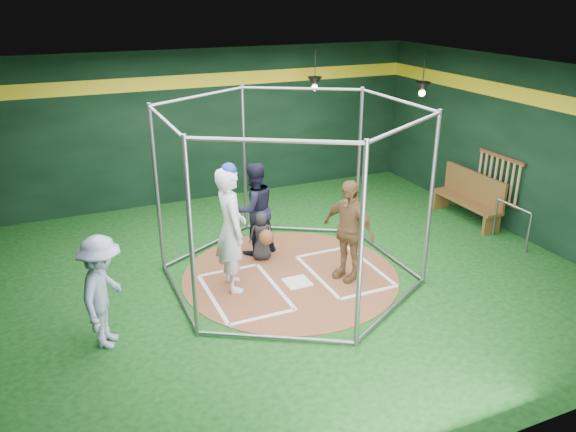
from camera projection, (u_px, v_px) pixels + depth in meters
name	position (u px, v px, depth m)	size (l,w,h in m)	color
room_shell	(290.00, 181.00, 9.27)	(10.10, 9.10, 3.53)	#0D3A0F
clay_disc	(290.00, 275.00, 9.92)	(3.80, 3.80, 0.01)	brown
home_plate	(297.00, 282.00, 9.66)	(0.43, 0.43, 0.01)	white
batter_box_left	(244.00, 292.00, 9.35)	(1.17, 1.77, 0.01)	white
batter_box_right	(344.00, 271.00, 10.06)	(1.17, 1.77, 0.01)	white
batting_cage	(290.00, 196.00, 9.36)	(4.05, 4.67, 3.00)	gray
bat_rack	(498.00, 178.00, 11.70)	(0.07, 1.25, 0.98)	brown
pendant_lamp_near	(315.00, 82.00, 12.77)	(0.34, 0.34, 0.90)	black
pendant_lamp_far	(422.00, 87.00, 12.08)	(0.34, 0.34, 0.90)	black
batter_figure	(231.00, 228.00, 9.13)	(0.56, 0.81, 2.19)	silver
visitor_leopard	(348.00, 230.00, 9.52)	(1.05, 0.44, 1.79)	#9D7743
catcher_figure	(262.00, 236.00, 10.32)	(0.52, 0.60, 0.94)	black
umpire	(254.00, 209.00, 10.46)	(0.86, 0.67, 1.77)	black
bystander_blue	(103.00, 292.00, 7.72)	(1.07, 0.62, 1.66)	#94A4C4
dugout_bench	(470.00, 196.00, 12.16)	(0.43, 1.84, 1.07)	brown
steel_railing	(512.00, 218.00, 11.00)	(0.05, 0.94, 0.81)	gray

